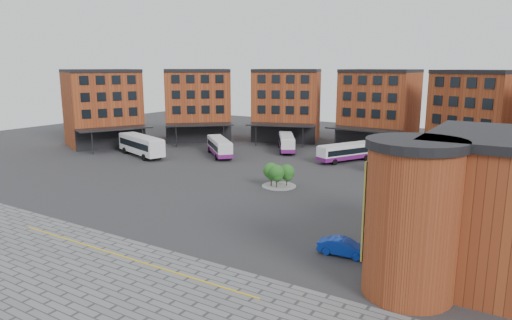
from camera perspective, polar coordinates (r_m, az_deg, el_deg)
The scene contains 12 objects.
ground at distance 50.15m, azimuth -5.85°, elevation -6.00°, with size 160.00×160.00×0.00m, color #28282B.
paving_zone at distance 35.02m, azimuth -26.35°, elevation -15.27°, with size 50.00×22.00×0.02m, color slate.
yellow_line at distance 39.25m, azimuth -16.26°, elevation -11.51°, with size 26.00×0.15×0.02m, color gold.
main_building at distance 83.65m, azimuth 7.63°, elevation 6.11°, with size 94.14×42.48×14.60m.
tree_island at distance 57.96m, azimuth 2.80°, elevation -1.71°, with size 4.40×4.40×3.14m.
bus_a at distance 80.44m, azimuth -14.17°, elevation 1.93°, with size 12.56×6.79×3.49m.
bus_b at distance 78.42m, azimuth -4.59°, elevation 1.69°, with size 9.55×9.10×3.02m.
bus_c at distance 82.98m, azimuth 3.84°, elevation 2.23°, with size 7.50×10.26×2.96m.
bus_d at distance 75.01m, azimuth 11.20°, elevation 1.00°, with size 6.85×10.31×2.92m.
bus_e at distance 70.27m, azimuth 17.87°, elevation -0.10°, with size 8.91×8.47×2.82m.
bus_f at distance 63.03m, azimuth 23.83°, elevation -1.62°, with size 10.94×8.97×3.27m.
blue_car at distance 38.45m, azimuth 10.95°, elevation -10.66°, with size 1.48×4.26×1.40m, color #0D30AA.
Camera 1 is at (29.40, -37.69, 15.16)m, focal length 32.00 mm.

